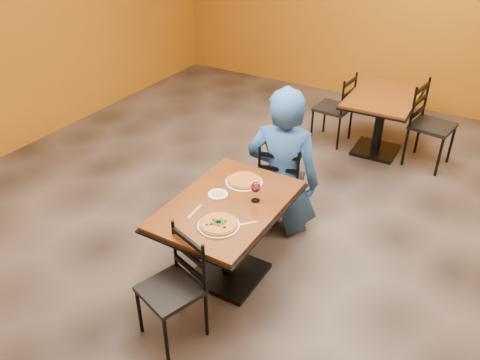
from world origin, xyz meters
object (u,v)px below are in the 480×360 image
Objects in this scene: side_plate at (218,194)px; diner at (284,161)px; chair_main_near at (170,291)px; plate_far at (244,182)px; chair_main_far at (281,181)px; chair_second_left at (333,108)px; table_second at (382,110)px; chair_second_right at (433,126)px; plate_main at (219,225)px; pizza_far at (244,180)px; wine_glass at (256,191)px; pizza_main at (218,224)px; table_main at (228,223)px.

diner is at bearing 77.51° from side_plate.
diner is at bearing 105.51° from chair_main_near.
plate_far is (-0.10, -0.55, 0.04)m from diner.
chair_second_left reaches higher than chair_main_far.
side_plate is at bearing 67.08° from chair_main_far.
plate_far is (-0.44, -2.51, 0.20)m from table_second.
chair_second_right is at bearing 92.24° from chair_main_near.
plate_main is at bearing -95.43° from table_second.
chair_second_left reaches higher than table_second.
pizza_far is (0.00, -0.00, 0.02)m from plate_far.
pizza_far is 0.29m from wine_glass.
side_plate is (-0.23, 0.35, 0.00)m from plate_main.
pizza_far is (-0.44, -2.51, 0.22)m from table_second.
pizza_main is 1.01× the size of pizza_far.
wine_glass is (0.17, -0.83, 0.41)m from chair_main_far.
chair_second_left reaches higher than chair_main_near.
plate_main is (0.31, -3.13, 0.31)m from chair_second_left.
diner reaches higher than table_main.
table_main is 3.01m from chair_second_right.
pizza_far is at bearing 103.11° from plate_main.
plate_main and side_plate have the same top height.
table_main is 3.97× the size of plate_far.
chair_second_left is at bearing -98.32° from chair_main_far.
diner reaches higher than plate_main.
chair_main_near is 0.57m from plate_main.
wine_glass is (0.07, 0.42, 0.08)m from plate_main.
chair_second_left is (-0.18, 3.58, 0.02)m from chair_main_near.
diner is at bearing 106.95° from chair_main_far.
pizza_main reaches higher than plate_far.
chair_second_left is 2.00m from diner.
side_plate is (0.08, -2.78, 0.31)m from chair_second_left.
table_main is at bearing 109.35° from pizza_main.
chair_second_right reaches higher than pizza_main.
plate_far reaches higher than table_main.
wine_glass reaches higher than table_main.
table_main is 2.87m from table_second.
diner is 1.17m from plate_main.
chair_second_left is at bearing -96.14° from diner.
pizza_far is at bearing 71.19° from chair_main_far.
table_main is 4.39× the size of pizza_far.
pizza_main is (-0.30, -3.13, 0.22)m from table_second.
chair_second_left is at bearing 98.06° from chair_second_right.
chair_second_right is at bearing 73.94° from plate_main.
chair_main_near is 0.95× the size of chair_second_left.
pizza_far reaches higher than table_main.
pizza_main is at bearing 78.57° from diner.
chair_main_far is 0.72m from pizza_far.
table_second is at bearing -113.62° from diner.
pizza_far is 1.75× the size of side_plate.
chair_main_far is 3.06× the size of pizza_main.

